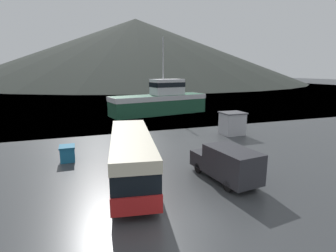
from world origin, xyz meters
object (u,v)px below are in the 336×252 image
at_px(delivery_van, 227,163).
at_px(small_boat, 122,108).
at_px(storage_bin, 67,153).
at_px(dock_kiosk, 232,123).
at_px(tour_bus, 132,155).
at_px(fishing_boat, 160,100).

xyz_separation_m(delivery_van, small_boat, (-1.25, 33.81, -0.77)).
height_order(storage_bin, dock_kiosk, dock_kiosk).
distance_m(tour_bus, small_boat, 32.13).
relative_size(delivery_van, fishing_boat, 0.33).
bearing_deg(tour_bus, fishing_boat, 77.44).
height_order(delivery_van, storage_bin, delivery_van).
height_order(dock_kiosk, small_boat, dock_kiosk).
bearing_deg(small_boat, tour_bus, 95.95).
relative_size(fishing_boat, dock_kiosk, 6.54).
relative_size(storage_bin, small_boat, 0.18).
distance_m(fishing_boat, dock_kiosk, 16.84).
distance_m(delivery_van, dock_kiosk, 13.29).
bearing_deg(dock_kiosk, small_boat, 110.90).
bearing_deg(dock_kiosk, delivery_van, -124.13).
height_order(delivery_van, dock_kiosk, dock_kiosk).
bearing_deg(fishing_boat, delivery_van, 160.12).
height_order(fishing_boat, small_boat, fishing_boat).
xyz_separation_m(delivery_van, fishing_boat, (4.08, 27.48, 1.05)).
bearing_deg(fishing_boat, small_boat, 28.67).
height_order(fishing_boat, dock_kiosk, fishing_boat).
xyz_separation_m(dock_kiosk, small_boat, (-8.71, 22.80, -0.84)).
bearing_deg(dock_kiosk, storage_bin, -168.68).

